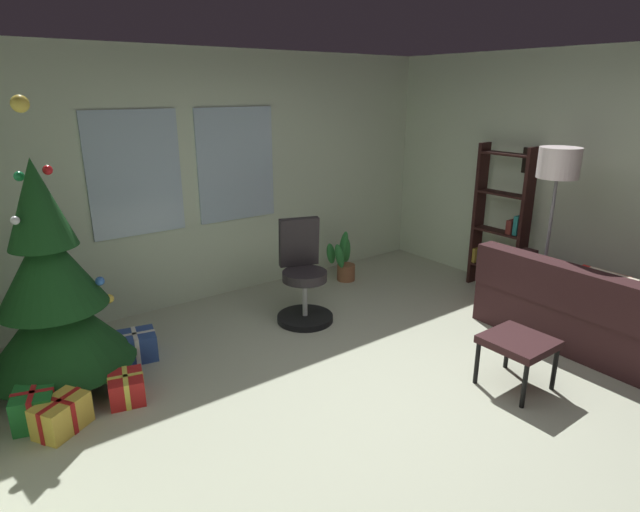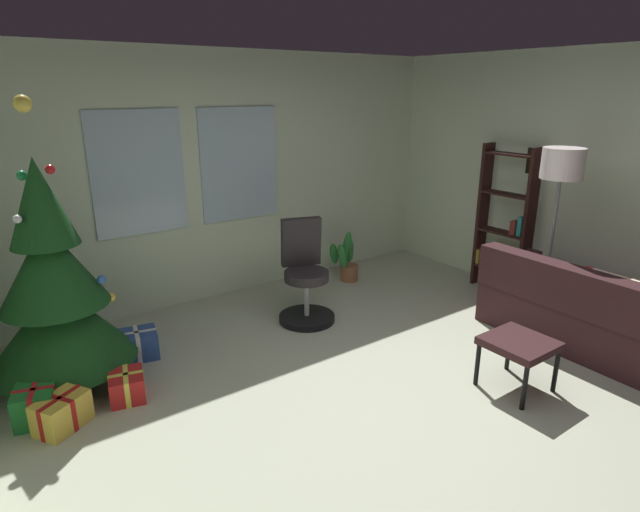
{
  "view_description": "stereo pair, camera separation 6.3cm",
  "coord_description": "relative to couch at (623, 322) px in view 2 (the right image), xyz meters",
  "views": [
    {
      "loc": [
        -2.5,
        -2.33,
        2.22
      ],
      "look_at": [
        -0.26,
        0.66,
        1.01
      ],
      "focal_mm": 29.03,
      "sensor_mm": 36.0,
      "label": 1
    },
    {
      "loc": [
        -2.44,
        -2.37,
        2.22
      ],
      "look_at": [
        -0.26,
        0.66,
        1.01
      ],
      "focal_mm": 29.03,
      "sensor_mm": 36.0,
      "label": 2
    }
  ],
  "objects": [
    {
      "name": "gift_box_gold",
      "position": [
        -4.23,
        1.69,
        -0.17
      ],
      "size": [
        0.41,
        0.37,
        0.24
      ],
      "color": "gold",
      "rests_on": "ground_plane"
    },
    {
      "name": "bookshelf",
      "position": [
        0.39,
        1.54,
        0.44
      ],
      "size": [
        0.18,
        0.64,
        1.65
      ],
      "color": "black",
      "rests_on": "ground_plane"
    },
    {
      "name": "gift_box_red",
      "position": [
        -3.76,
        1.8,
        -0.18
      ],
      "size": [
        0.31,
        0.34,
        0.21
      ],
      "color": "red",
      "rests_on": "ground_plane"
    },
    {
      "name": "couch",
      "position": [
        0.0,
        0.0,
        0.0
      ],
      "size": [
        1.58,
        2.08,
        0.79
      ],
      "color": "#341C1D",
      "rests_on": "ground_plane"
    },
    {
      "name": "holiday_tree",
      "position": [
        -4.07,
        2.36,
        0.46
      ],
      "size": [
        1.09,
        1.09,
        2.19
      ],
      "color": "#4C331E",
      "rests_on": "ground_plane"
    },
    {
      "name": "office_chair",
      "position": [
        -1.88,
        2.19,
        0.12
      ],
      "size": [
        0.56,
        0.58,
        1.02
      ],
      "color": "black",
      "rests_on": "ground_plane"
    },
    {
      "name": "gift_box_green",
      "position": [
        -4.36,
        1.88,
        -0.16
      ],
      "size": [
        0.33,
        0.35,
        0.26
      ],
      "color": "#1E722D",
      "rests_on": "ground_plane"
    },
    {
      "name": "potted_plant",
      "position": [
        -0.84,
        2.84,
        -0.02
      ],
      "size": [
        0.38,
        0.33,
        0.61
      ],
      "color": "#905939",
      "rests_on": "ground_plane"
    },
    {
      "name": "footstool",
      "position": [
        -1.28,
        0.18,
        0.08
      ],
      "size": [
        0.46,
        0.47,
        0.41
      ],
      "color": "#341C1D",
      "rests_on": "ground_plane"
    },
    {
      "name": "ground_plane",
      "position": [
        -2.12,
        0.57,
        -0.33
      ],
      "size": [
        5.44,
        5.45,
        0.1
      ],
      "primitive_type": "cube",
      "color": "#B1B79D"
    },
    {
      "name": "floor_lamp",
      "position": [
        -0.02,
        0.74,
        1.19
      ],
      "size": [
        0.37,
        0.37,
        1.72
      ],
      "color": "slate",
      "rests_on": "ground_plane"
    },
    {
      "name": "wall_right_with_frames",
      "position": [
        0.65,
        0.57,
        1.03
      ],
      "size": [
        0.12,
        5.45,
        2.63
      ],
      "color": "beige",
      "rests_on": "ground_plane"
    },
    {
      "name": "gift_box_blue",
      "position": [
        -3.5,
        2.39,
        -0.17
      ],
      "size": [
        0.38,
        0.35,
        0.24
      ],
      "color": "#2D4C99",
      "rests_on": "ground_plane"
    },
    {
      "name": "wall_back_with_windows",
      "position": [
        -2.14,
        3.34,
        1.04
      ],
      "size": [
        5.44,
        0.12,
        2.63
      ],
      "color": "beige",
      "rests_on": "ground_plane"
    }
  ]
}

